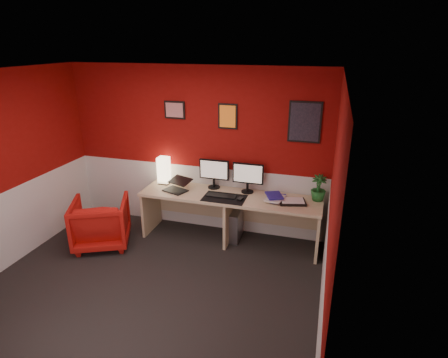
{
  "coord_description": "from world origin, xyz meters",
  "views": [
    {
      "loc": [
        1.91,
        -3.28,
        2.81
      ],
      "look_at": [
        0.6,
        1.21,
        1.05
      ],
      "focal_mm": 29.57,
      "sensor_mm": 36.0,
      "label": 1
    }
  ],
  "objects_px": {
    "shoji_lamp": "(164,171)",
    "armchair": "(101,222)",
    "pc_tower": "(234,224)",
    "laptop": "(175,184)",
    "monitor_right": "(248,173)",
    "desk": "(230,218)",
    "monitor_left": "(214,169)",
    "zen_tray": "(292,202)",
    "potted_plant": "(319,188)"
  },
  "relations": [
    {
      "from": "monitor_left",
      "to": "potted_plant",
      "type": "bearing_deg",
      "value": -1.5
    },
    {
      "from": "shoji_lamp",
      "to": "monitor_right",
      "type": "bearing_deg",
      "value": 0.35
    },
    {
      "from": "desk",
      "to": "laptop",
      "type": "height_order",
      "value": "laptop"
    },
    {
      "from": "shoji_lamp",
      "to": "armchair",
      "type": "height_order",
      "value": "shoji_lamp"
    },
    {
      "from": "laptop",
      "to": "monitor_right",
      "type": "height_order",
      "value": "monitor_right"
    },
    {
      "from": "armchair",
      "to": "shoji_lamp",
      "type": "bearing_deg",
      "value": -154.29
    },
    {
      "from": "monitor_right",
      "to": "monitor_left",
      "type": "bearing_deg",
      "value": 176.76
    },
    {
      "from": "desk",
      "to": "zen_tray",
      "type": "bearing_deg",
      "value": -0.57
    },
    {
      "from": "pc_tower",
      "to": "potted_plant",
      "type": "bearing_deg",
      "value": 1.72
    },
    {
      "from": "armchair",
      "to": "monitor_right",
      "type": "bearing_deg",
      "value": 177.27
    },
    {
      "from": "desk",
      "to": "monitor_left",
      "type": "relative_size",
      "value": 4.48
    },
    {
      "from": "laptop",
      "to": "pc_tower",
      "type": "bearing_deg",
      "value": 31.64
    },
    {
      "from": "potted_plant",
      "to": "pc_tower",
      "type": "xyz_separation_m",
      "value": [
        -1.17,
        -0.08,
        -0.69
      ]
    },
    {
      "from": "zen_tray",
      "to": "shoji_lamp",
      "type": "bearing_deg",
      "value": 174.53
    },
    {
      "from": "shoji_lamp",
      "to": "pc_tower",
      "type": "xyz_separation_m",
      "value": [
        1.14,
        -0.08,
        -0.7
      ]
    },
    {
      "from": "desk",
      "to": "zen_tray",
      "type": "xyz_separation_m",
      "value": [
        0.89,
        -0.01,
        0.38
      ]
    },
    {
      "from": "desk",
      "to": "armchair",
      "type": "xyz_separation_m",
      "value": [
        -1.76,
        -0.62,
        -0.01
      ]
    },
    {
      "from": "shoji_lamp",
      "to": "potted_plant",
      "type": "height_order",
      "value": "shoji_lamp"
    },
    {
      "from": "desk",
      "to": "monitor_right",
      "type": "bearing_deg",
      "value": 41.68
    },
    {
      "from": "zen_tray",
      "to": "potted_plant",
      "type": "xyz_separation_m",
      "value": [
        0.32,
        0.19,
        0.17
      ]
    },
    {
      "from": "desk",
      "to": "potted_plant",
      "type": "distance_m",
      "value": 1.34
    },
    {
      "from": "potted_plant",
      "to": "armchair",
      "type": "xyz_separation_m",
      "value": [
        -2.97,
        -0.8,
        -0.56
      ]
    },
    {
      "from": "laptop",
      "to": "armchair",
      "type": "bearing_deg",
      "value": -129.29
    },
    {
      "from": "laptop",
      "to": "monitor_right",
      "type": "xyz_separation_m",
      "value": [
        1.03,
        0.26,
        0.18
      ]
    },
    {
      "from": "pc_tower",
      "to": "armchair",
      "type": "distance_m",
      "value": 1.94
    },
    {
      "from": "armchair",
      "to": "potted_plant",
      "type": "bearing_deg",
      "value": 170.0
    },
    {
      "from": "monitor_left",
      "to": "monitor_right",
      "type": "distance_m",
      "value": 0.52
    },
    {
      "from": "monitor_left",
      "to": "armchair",
      "type": "xyz_separation_m",
      "value": [
        -1.45,
        -0.84,
        -0.67
      ]
    },
    {
      "from": "monitor_left",
      "to": "armchair",
      "type": "distance_m",
      "value": 1.8
    },
    {
      "from": "zen_tray",
      "to": "pc_tower",
      "type": "relative_size",
      "value": 0.78
    },
    {
      "from": "monitor_left",
      "to": "zen_tray",
      "type": "bearing_deg",
      "value": -10.79
    },
    {
      "from": "potted_plant",
      "to": "pc_tower",
      "type": "height_order",
      "value": "potted_plant"
    },
    {
      "from": "monitor_left",
      "to": "armchair",
      "type": "height_order",
      "value": "monitor_left"
    },
    {
      "from": "potted_plant",
      "to": "pc_tower",
      "type": "distance_m",
      "value": 1.36
    },
    {
      "from": "monitor_right",
      "to": "zen_tray",
      "type": "xyz_separation_m",
      "value": [
        0.68,
        -0.2,
        -0.28
      ]
    },
    {
      "from": "desk",
      "to": "potted_plant",
      "type": "bearing_deg",
      "value": 8.43
    },
    {
      "from": "laptop",
      "to": "monitor_left",
      "type": "distance_m",
      "value": 0.61
    },
    {
      "from": "shoji_lamp",
      "to": "monitor_left",
      "type": "distance_m",
      "value": 0.8
    },
    {
      "from": "shoji_lamp",
      "to": "zen_tray",
      "type": "relative_size",
      "value": 1.14
    },
    {
      "from": "zen_tray",
      "to": "potted_plant",
      "type": "relative_size",
      "value": 0.96
    },
    {
      "from": "shoji_lamp",
      "to": "laptop",
      "type": "distance_m",
      "value": 0.39
    },
    {
      "from": "desk",
      "to": "zen_tray",
      "type": "height_order",
      "value": "zen_tray"
    },
    {
      "from": "pc_tower",
      "to": "armchair",
      "type": "height_order",
      "value": "armchair"
    },
    {
      "from": "shoji_lamp",
      "to": "laptop",
      "type": "height_order",
      "value": "shoji_lamp"
    },
    {
      "from": "zen_tray",
      "to": "armchair",
      "type": "relative_size",
      "value": 0.45
    },
    {
      "from": "pc_tower",
      "to": "shoji_lamp",
      "type": "bearing_deg",
      "value": 174.11
    },
    {
      "from": "pc_tower",
      "to": "armchair",
      "type": "relative_size",
      "value": 0.58
    },
    {
      "from": "shoji_lamp",
      "to": "armchair",
      "type": "bearing_deg",
      "value": -129.26
    },
    {
      "from": "desk",
      "to": "pc_tower",
      "type": "distance_m",
      "value": 0.18
    },
    {
      "from": "shoji_lamp",
      "to": "monitor_right",
      "type": "relative_size",
      "value": 0.69
    }
  ]
}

